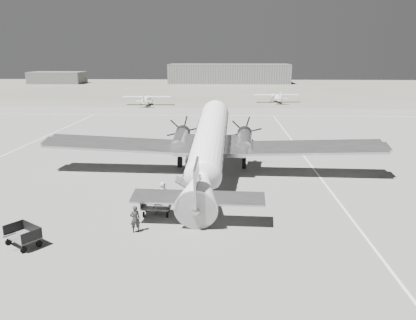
# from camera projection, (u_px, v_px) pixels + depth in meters

# --- Properties ---
(ground) EXTENTS (260.00, 260.00, 0.00)m
(ground) POSITION_uv_depth(u_px,v_px,m) (165.00, 197.00, 28.60)
(ground) COLOR slate
(ground) RESTS_ON ground
(taxi_line_right) EXTENTS (0.15, 80.00, 0.01)m
(taxi_line_right) POSITION_uv_depth(u_px,v_px,m) (337.00, 200.00, 28.07)
(taxi_line_right) COLOR silver
(taxi_line_right) RESTS_ON ground
(taxi_line_horizon) EXTENTS (90.00, 0.15, 0.01)m
(taxi_line_horizon) POSITION_uv_depth(u_px,v_px,m) (201.00, 115.00, 67.27)
(taxi_line_horizon) COLOR silver
(taxi_line_horizon) RESTS_ON ground
(grass_infield) EXTENTS (260.00, 90.00, 0.01)m
(grass_infield) POSITION_uv_depth(u_px,v_px,m) (212.00, 89.00, 120.44)
(grass_infield) COLOR #696759
(grass_infield) RESTS_ON ground
(hangar_main) EXTENTS (42.00, 14.00, 6.60)m
(hangar_main) POSITION_uv_depth(u_px,v_px,m) (229.00, 74.00, 143.56)
(hangar_main) COLOR slate
(hangar_main) RESTS_ON ground
(shed_secondary) EXTENTS (18.00, 10.00, 4.00)m
(shed_secondary) POSITION_uv_depth(u_px,v_px,m) (58.00, 78.00, 141.70)
(shed_secondary) COLOR #545454
(shed_secondary) RESTS_ON ground
(dc3_airliner) EXTENTS (29.57, 21.05, 5.50)m
(dc3_airliner) POSITION_uv_depth(u_px,v_px,m) (209.00, 147.00, 31.77)
(dc3_airliner) COLOR silver
(dc3_airliner) RESTS_ON ground
(light_plane_left) EXTENTS (10.01, 8.23, 2.02)m
(light_plane_left) POSITION_uv_depth(u_px,v_px,m) (147.00, 100.00, 80.22)
(light_plane_left) COLOR white
(light_plane_left) RESTS_ON ground
(light_plane_right) EXTENTS (10.28, 8.72, 1.96)m
(light_plane_right) POSITION_uv_depth(u_px,v_px,m) (277.00, 98.00, 84.76)
(light_plane_right) COLOR white
(light_plane_right) RESTS_ON ground
(baggage_cart_near) EXTENTS (1.93, 1.37, 1.09)m
(baggage_cart_near) POSITION_uv_depth(u_px,v_px,m) (156.00, 207.00, 25.34)
(baggage_cart_near) COLOR #545454
(baggage_cart_near) RESTS_ON ground
(baggage_cart_far) EXTENTS (2.38, 2.23, 1.10)m
(baggage_cart_far) POSITION_uv_depth(u_px,v_px,m) (23.00, 236.00, 21.19)
(baggage_cart_far) COLOR #545454
(baggage_cart_far) RESTS_ON ground
(ground_crew) EXTENTS (0.68, 0.58, 1.58)m
(ground_crew) POSITION_uv_depth(u_px,v_px,m) (135.00, 219.00, 22.80)
(ground_crew) COLOR #292929
(ground_crew) RESTS_ON ground
(ramp_agent) EXTENTS (0.75, 0.88, 1.61)m
(ramp_agent) POSITION_uv_depth(u_px,v_px,m) (157.00, 201.00, 25.61)
(ramp_agent) COLOR silver
(ramp_agent) RESTS_ON ground
(passenger) EXTENTS (0.65, 0.82, 1.45)m
(passenger) POSITION_uv_depth(u_px,v_px,m) (163.00, 192.00, 27.39)
(passenger) COLOR #B5B5B2
(passenger) RESTS_ON ground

